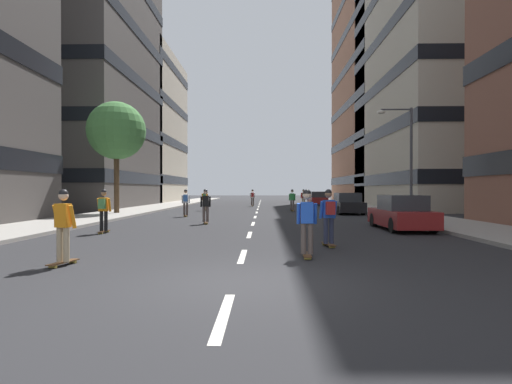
% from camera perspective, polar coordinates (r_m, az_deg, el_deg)
% --- Properties ---
extents(ground_plane, '(163.71, 163.71, 0.00)m').
position_cam_1_polar(ground_plane, '(34.95, 0.22, -2.53)').
color(ground_plane, '#28282B').
extents(sidewalk_left, '(3.88, 75.04, 0.14)m').
position_cam_1_polar(sidewalk_left, '(39.71, -13.90, -2.09)').
color(sidewalk_left, '#9E9991').
rests_on(sidewalk_left, ground_plane).
extents(sidewalk_right, '(3.88, 75.04, 0.14)m').
position_cam_1_polar(sidewalk_right, '(39.43, 14.61, -2.11)').
color(sidewalk_right, '#9E9991').
rests_on(sidewalk_right, ground_plane).
extents(lane_markings, '(0.16, 62.20, 0.01)m').
position_cam_1_polar(lane_markings, '(35.66, 0.24, -2.46)').
color(lane_markings, silver).
rests_on(lane_markings, ground_plane).
extents(building_left_mid, '(13.95, 17.67, 28.44)m').
position_cam_1_polar(building_left_mid, '(45.44, -24.92, 16.36)').
color(building_left_mid, '#4C4744').
rests_on(building_left_mid, ground_plane).
extents(building_left_far, '(13.95, 16.99, 20.17)m').
position_cam_1_polar(building_left_far, '(59.22, -17.95, 8.53)').
color(building_left_far, '#BCB29E').
rests_on(building_left_far, ground_plane).
extents(building_right_mid, '(13.95, 20.32, 36.03)m').
position_cam_1_polar(building_right_mid, '(46.17, 25.89, 21.06)').
color(building_right_mid, '#BCB29E').
rests_on(building_right_mid, ground_plane).
extents(building_right_far, '(13.95, 21.68, 35.09)m').
position_cam_1_polar(building_right_far, '(60.37, 19.22, 15.60)').
color(building_right_far, '#9E6B51').
rests_on(building_right_far, ground_plane).
extents(parked_car_near, '(1.82, 4.40, 1.52)m').
position_cam_1_polar(parked_car_near, '(18.74, 19.94, -2.93)').
color(parked_car_near, maroon).
rests_on(parked_car_near, ground_plane).
extents(parked_car_mid, '(1.82, 4.40, 1.52)m').
position_cam_1_polar(parked_car_mid, '(29.82, 12.82, -1.69)').
color(parked_car_mid, black).
rests_on(parked_car_mid, ground_plane).
extents(parked_car_far, '(1.82, 4.40, 1.52)m').
position_cam_1_polar(parked_car_far, '(45.72, 8.73, -0.97)').
color(parked_car_far, maroon).
rests_on(parked_car_far, ground_plane).
extents(street_tree_near, '(4.02, 4.02, 7.74)m').
position_cam_1_polar(street_tree_near, '(29.92, -19.21, 8.18)').
color(street_tree_near, '#4C3823').
rests_on(street_tree_near, sidewalk_left).
extents(streetlamp_right, '(2.13, 0.30, 6.50)m').
position_cam_1_polar(streetlamp_right, '(25.63, 20.41, 5.65)').
color(streetlamp_right, '#3F3F44').
rests_on(streetlamp_right, sidewalk_right).
extents(skater_0, '(0.54, 0.91, 1.78)m').
position_cam_1_polar(skater_0, '(32.68, 5.17, -1.00)').
color(skater_0, brown).
rests_on(skater_0, ground_plane).
extents(skater_1, '(0.56, 0.92, 1.78)m').
position_cam_1_polar(skater_1, '(20.71, -7.17, -1.80)').
color(skater_1, brown).
rests_on(skater_1, ground_plane).
extents(skater_2, '(0.54, 0.91, 1.78)m').
position_cam_1_polar(skater_2, '(41.86, -0.50, -0.65)').
color(skater_2, brown).
rests_on(skater_2, ground_plane).
extents(skater_3, '(0.55, 0.91, 1.78)m').
position_cam_1_polar(skater_3, '(33.62, -7.29, -0.91)').
color(skater_3, brown).
rests_on(skater_3, ground_plane).
extents(skater_4, '(0.54, 0.91, 1.78)m').
position_cam_1_polar(skater_4, '(10.52, 7.25, -3.93)').
color(skater_4, brown).
rests_on(skater_4, ground_plane).
extents(skater_5, '(0.55, 0.91, 1.78)m').
position_cam_1_polar(skater_5, '(26.33, -9.96, -1.27)').
color(skater_5, brown).
rests_on(skater_5, ground_plane).
extents(skater_6, '(0.56, 0.92, 1.78)m').
position_cam_1_polar(skater_6, '(12.61, 10.30, -3.08)').
color(skater_6, brown).
rests_on(skater_6, ground_plane).
extents(skater_7, '(0.57, 0.92, 1.78)m').
position_cam_1_polar(skater_7, '(10.36, -25.71, -4.03)').
color(skater_7, brown).
rests_on(skater_7, ground_plane).
extents(skater_8, '(0.55, 0.92, 1.78)m').
position_cam_1_polar(skater_8, '(40.45, 6.76, -0.69)').
color(skater_8, brown).
rests_on(skater_8, ground_plane).
extents(skater_9, '(0.53, 0.90, 1.78)m').
position_cam_1_polar(skater_9, '(17.30, -20.85, -2.16)').
color(skater_9, brown).
rests_on(skater_9, ground_plane).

